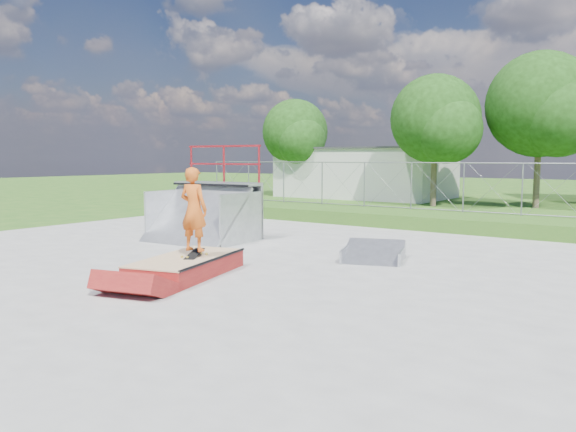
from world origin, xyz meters
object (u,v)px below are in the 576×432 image
Objects in this scene: quarter_pipe at (200,194)px; flat_bank_ramp at (373,253)px; grind_box at (187,267)px; skater at (194,213)px.

quarter_pipe is 5.78m from flat_bank_ramp.
flat_bank_ramp is at bearing -4.28° from quarter_pipe.
skater is (0.08, 0.15, 1.12)m from grind_box.
grind_box is at bearing -53.43° from quarter_pipe.
skater is at bearing -142.29° from flat_bank_ramp.
skater is at bearing 45.97° from grind_box.
flat_bank_ramp is at bearing 42.14° from grind_box.
skater reaches higher than flat_bank_ramp.
grind_box is 1.72× the size of skater.
skater is (-2.34, -3.58, 1.12)m from flat_bank_ramp.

